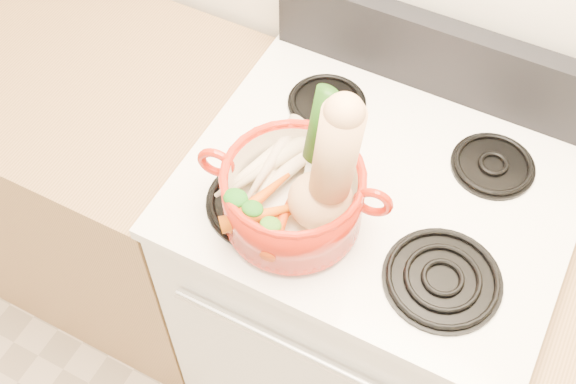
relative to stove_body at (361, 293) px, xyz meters
The scene contains 25 objects.
stove_body is the anchor object (origin of this frame).
cooktop 0.47m from the stove_body, ahead, with size 0.78×0.67×0.03m, color white.
control_backsplash 0.65m from the stove_body, 90.00° to the left, with size 0.76×0.05×0.18m, color black.
oven_handle 0.47m from the stove_body, 90.00° to the right, with size 0.02×0.02×0.60m, color silver.
counter_left 1.07m from the stove_body, behind, with size 1.36×0.65×0.90m, color #9A7348.
burner_front_left 0.56m from the stove_body, 139.90° to the right, with size 0.22×0.22×0.02m, color black.
burner_front_right 0.56m from the stove_body, 40.10° to the right, with size 0.22×0.22×0.02m, color black.
burner_back_left 0.55m from the stove_body, 143.62° to the left, with size 0.17×0.17×0.02m, color black.
burner_back_right 0.55m from the stove_body, 36.38° to the left, with size 0.17×0.17×0.02m, color black.
dutch_oven 0.61m from the stove_body, 124.81° to the right, with size 0.27×0.27×0.13m, color #A7190A.
pot_handle_left 0.70m from the stove_body, 143.75° to the right, with size 0.07×0.07×0.02m, color #A7190A.
pot_handle_right 0.63m from the stove_body, 77.85° to the right, with size 0.07×0.07×0.02m, color #A7190A.
squash 0.71m from the stove_body, 105.01° to the right, with size 0.13×0.13×0.31m, color tan, non-canonical shape.
leek 0.69m from the stove_body, 126.29° to the right, with size 0.04×0.04×0.28m, color silver.
ginger 0.57m from the stove_body, 144.76° to the right, with size 0.08×0.06×0.04m, color #D6BC84.
parsnip_0 0.61m from the stove_body, 142.02° to the right, with size 0.04×0.04×0.24m, color beige.
parsnip_1 0.61m from the stove_body, 137.81° to the right, with size 0.04×0.04×0.20m, color beige.
parsnip_2 0.60m from the stove_body, 149.90° to the right, with size 0.04×0.04×0.18m, color beige.
parsnip_3 0.63m from the stove_body, 145.13° to the right, with size 0.04×0.04×0.17m, color beige.
parsnip_4 0.63m from the stove_body, 144.77° to the right, with size 0.04×0.04×0.19m, color beige.
parsnip_5 0.63m from the stove_body, 147.57° to the right, with size 0.04×0.04×0.20m, color beige.
carrot_0 0.60m from the stove_body, 120.66° to the right, with size 0.03×0.03×0.15m, color #B95909.
carrot_1 0.62m from the stove_body, 130.87° to the right, with size 0.03×0.03×0.16m, color #BE4B09.
carrot_2 0.61m from the stove_body, 116.76° to the right, with size 0.03×0.03×0.16m, color #C03A09.
carrot_3 0.64m from the stove_body, 122.30° to the right, with size 0.03×0.03×0.16m, color #CB520A.
Camera 1 is at (0.23, 0.54, 2.13)m, focal length 45.00 mm.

